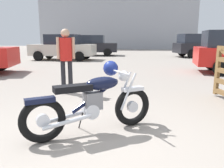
# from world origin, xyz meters

# --- Properties ---
(ground_plane) EXTENTS (80.00, 80.00, 0.00)m
(ground_plane) POSITION_xyz_m (0.00, 0.00, 0.00)
(ground_plane) COLOR gray
(vintage_motorcycle) EXTENTS (1.88, 1.16, 1.07)m
(vintage_motorcycle) POSITION_xyz_m (-0.07, 0.37, 0.49)
(vintage_motorcycle) COLOR black
(vintage_motorcycle) RESTS_ON ground_plane
(bystander) EXTENTS (0.45, 0.30, 1.66)m
(bystander) POSITION_xyz_m (-1.07, 2.84, 1.02)
(bystander) COLOR black
(bystander) RESTS_ON ground_plane
(pale_sedan_back) EXTENTS (4.35, 2.23, 1.67)m
(pale_sedan_back) POSITION_xyz_m (-3.51, 12.12, 0.84)
(pale_sedan_back) COLOR black
(pale_sedan_back) RESTS_ON ground_plane
(white_estate_far) EXTENTS (4.90, 2.45, 1.74)m
(white_estate_far) POSITION_xyz_m (6.74, 14.79, 0.94)
(white_estate_far) COLOR black
(white_estate_far) RESTS_ON ground_plane
(dark_sedan_left) EXTENTS (4.22, 1.96, 1.67)m
(dark_sedan_left) POSITION_xyz_m (-2.08, 16.14, 0.84)
(dark_sedan_left) COLOR black
(dark_sedan_left) RESTS_ON ground_plane
(industrial_building) EXTENTS (21.08, 12.16, 18.07)m
(industrial_building) POSITION_xyz_m (0.03, 32.51, 4.32)
(industrial_building) COLOR #9EA0A8
(industrial_building) RESTS_ON ground_plane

